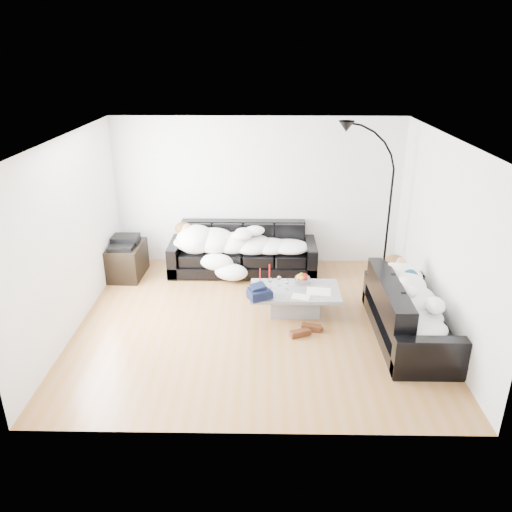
{
  "coord_description": "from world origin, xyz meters",
  "views": [
    {
      "loc": [
        0.11,
        -6.25,
        3.64
      ],
      "look_at": [
        0.0,
        0.3,
        0.9
      ],
      "focal_mm": 35.0,
      "sensor_mm": 36.0,
      "label": 1
    }
  ],
  "objects_px": {
    "coffee_table": "(295,301)",
    "wine_glass_c": "(287,285)",
    "wine_glass_b": "(271,283)",
    "candle_right": "(269,272)",
    "stereo": "(124,241)",
    "fruit_bowl": "(302,278)",
    "shoes": "(305,330)",
    "sofa_back": "(243,249)",
    "sleeper_back": "(243,238)",
    "av_cabinet": "(126,260)",
    "sofa_right": "(410,310)",
    "sleeper_right": "(412,295)",
    "wine_glass_a": "(279,281)",
    "candle_left": "(260,276)",
    "floor_lamp": "(389,213)"
  },
  "relations": [
    {
      "from": "wine_glass_c",
      "to": "wine_glass_b",
      "type": "bearing_deg",
      "value": 172.88
    },
    {
      "from": "sofa_right",
      "to": "wine_glass_c",
      "type": "relative_size",
      "value": 12.44
    },
    {
      "from": "wine_glass_a",
      "to": "fruit_bowl",
      "type": "bearing_deg",
      "value": 16.38
    },
    {
      "from": "shoes",
      "to": "floor_lamp",
      "type": "xyz_separation_m",
      "value": [
        1.46,
        1.85,
        1.1
      ]
    },
    {
      "from": "fruit_bowl",
      "to": "stereo",
      "type": "height_order",
      "value": "stereo"
    },
    {
      "from": "wine_glass_b",
      "to": "av_cabinet",
      "type": "relative_size",
      "value": 0.21
    },
    {
      "from": "wine_glass_a",
      "to": "av_cabinet",
      "type": "bearing_deg",
      "value": 156.37
    },
    {
      "from": "sleeper_back",
      "to": "wine_glass_b",
      "type": "height_order",
      "value": "sleeper_back"
    },
    {
      "from": "fruit_bowl",
      "to": "shoes",
      "type": "height_order",
      "value": "fruit_bowl"
    },
    {
      "from": "candle_right",
      "to": "stereo",
      "type": "xyz_separation_m",
      "value": [
        -2.44,
        0.95,
        0.12
      ]
    },
    {
      "from": "av_cabinet",
      "to": "wine_glass_c",
      "type": "bearing_deg",
      "value": -22.98
    },
    {
      "from": "sleeper_right",
      "to": "floor_lamp",
      "type": "xyz_separation_m",
      "value": [
        0.08,
        1.9,
        0.52
      ]
    },
    {
      "from": "sleeper_back",
      "to": "av_cabinet",
      "type": "bearing_deg",
      "value": -175.34
    },
    {
      "from": "coffee_table",
      "to": "wine_glass_a",
      "type": "relative_size",
      "value": 8.25
    },
    {
      "from": "coffee_table",
      "to": "wine_glass_c",
      "type": "bearing_deg",
      "value": -176.65
    },
    {
      "from": "wine_glass_a",
      "to": "stereo",
      "type": "distance_m",
      "value": 2.82
    },
    {
      "from": "sofa_back",
      "to": "candle_left",
      "type": "distance_m",
      "value": 1.3
    },
    {
      "from": "wine_glass_b",
      "to": "wine_glass_c",
      "type": "xyz_separation_m",
      "value": [
        0.24,
        -0.03,
        -0.01
      ]
    },
    {
      "from": "stereo",
      "to": "floor_lamp",
      "type": "xyz_separation_m",
      "value": [
        4.39,
        -0.01,
        0.52
      ]
    },
    {
      "from": "wine_glass_c",
      "to": "floor_lamp",
      "type": "distance_m",
      "value": 2.22
    },
    {
      "from": "wine_glass_a",
      "to": "stereo",
      "type": "xyz_separation_m",
      "value": [
        -2.58,
        1.13,
        0.17
      ]
    },
    {
      "from": "sleeper_right",
      "to": "fruit_bowl",
      "type": "height_order",
      "value": "sleeper_right"
    },
    {
      "from": "sofa_back",
      "to": "sleeper_back",
      "type": "xyz_separation_m",
      "value": [
        0.0,
        -0.05,
        0.22
      ]
    },
    {
      "from": "sleeper_right",
      "to": "floor_lamp",
      "type": "distance_m",
      "value": 1.97
    },
    {
      "from": "sleeper_right",
      "to": "fruit_bowl",
      "type": "distance_m",
      "value": 1.64
    },
    {
      "from": "sleeper_right",
      "to": "shoes",
      "type": "distance_m",
      "value": 1.5
    },
    {
      "from": "sleeper_back",
      "to": "candle_left",
      "type": "distance_m",
      "value": 1.26
    },
    {
      "from": "sofa_right",
      "to": "wine_glass_c",
      "type": "xyz_separation_m",
      "value": [
        -1.61,
        0.64,
        0.05
      ]
    },
    {
      "from": "sofa_right",
      "to": "sofa_back",
      "type": "bearing_deg",
      "value": 47.61
    },
    {
      "from": "sleeper_back",
      "to": "candle_right",
      "type": "height_order",
      "value": "sleeper_back"
    },
    {
      "from": "sleeper_back",
      "to": "candle_right",
      "type": "relative_size",
      "value": 8.09
    },
    {
      "from": "wine_glass_a",
      "to": "coffee_table",
      "type": "bearing_deg",
      "value": -29.45
    },
    {
      "from": "wine_glass_b",
      "to": "candle_right",
      "type": "relative_size",
      "value": 0.66
    },
    {
      "from": "sleeper_right",
      "to": "coffee_table",
      "type": "xyz_separation_m",
      "value": [
        -1.5,
        0.65,
        -0.44
      ]
    },
    {
      "from": "sofa_back",
      "to": "candle_left",
      "type": "bearing_deg",
      "value": -76.18
    },
    {
      "from": "sofa_right",
      "to": "shoes",
      "type": "distance_m",
      "value": 1.43
    },
    {
      "from": "wine_glass_b",
      "to": "shoes",
      "type": "bearing_deg",
      "value": -52.48
    },
    {
      "from": "sofa_right",
      "to": "coffee_table",
      "type": "bearing_deg",
      "value": 66.64
    },
    {
      "from": "fruit_bowl",
      "to": "candle_right",
      "type": "height_order",
      "value": "candle_right"
    },
    {
      "from": "wine_glass_a",
      "to": "wine_glass_b",
      "type": "xyz_separation_m",
      "value": [
        -0.13,
        -0.11,
        0.01
      ]
    },
    {
      "from": "fruit_bowl",
      "to": "coffee_table",
      "type": "bearing_deg",
      "value": -117.93
    },
    {
      "from": "stereo",
      "to": "candle_right",
      "type": "bearing_deg",
      "value": -22.06
    },
    {
      "from": "sleeper_back",
      "to": "av_cabinet",
      "type": "relative_size",
      "value": 2.61
    },
    {
      "from": "wine_glass_a",
      "to": "wine_glass_c",
      "type": "xyz_separation_m",
      "value": [
        0.11,
        -0.14,
        0.0
      ]
    },
    {
      "from": "candle_left",
      "to": "av_cabinet",
      "type": "bearing_deg",
      "value": 155.49
    },
    {
      "from": "wine_glass_c",
      "to": "stereo",
      "type": "height_order",
      "value": "stereo"
    },
    {
      "from": "sofa_back",
      "to": "stereo",
      "type": "height_order",
      "value": "sofa_back"
    },
    {
      "from": "wine_glass_a",
      "to": "candle_right",
      "type": "xyz_separation_m",
      "value": [
        -0.14,
        0.18,
        0.05
      ]
    },
    {
      "from": "coffee_table",
      "to": "wine_glass_c",
      "type": "height_order",
      "value": "wine_glass_c"
    },
    {
      "from": "sofa_back",
      "to": "shoes",
      "type": "height_order",
      "value": "sofa_back"
    }
  ]
}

